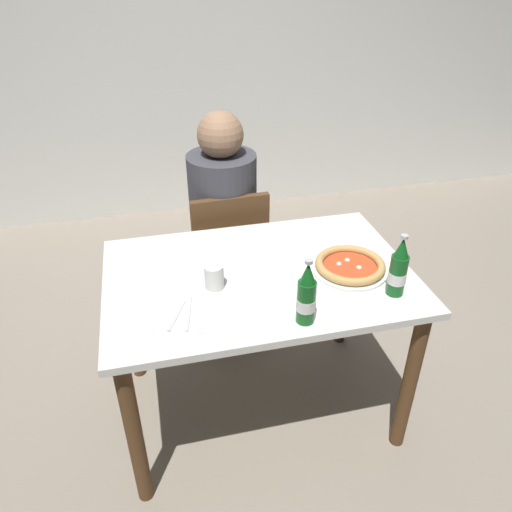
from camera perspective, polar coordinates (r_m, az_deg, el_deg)
ground_plane at (r=2.43m, az=0.29°, el=-16.85°), size 8.00×8.00×0.00m
back_wall_tiled at (r=3.80m, az=-8.26°, el=23.78°), size 7.00×0.10×2.60m
dining_table_main at (r=1.99m, az=0.34°, el=-4.75°), size 1.20×0.80×0.75m
chair_behind_table at (r=2.57m, az=-3.39°, el=0.38°), size 0.42×0.42×0.85m
diner_seated at (r=2.56m, az=-3.74°, el=2.88°), size 0.34×0.34×1.21m
pizza_margherita_near at (r=1.97m, az=10.90°, el=-1.17°), size 0.30×0.30×0.04m
beer_bottle_left at (r=1.64m, az=5.90°, el=-4.68°), size 0.07×0.07×0.25m
beer_bottle_center at (r=1.83m, az=16.26°, el=-1.54°), size 0.07×0.07×0.25m
napkin_with_cutlery at (r=1.73m, az=-8.52°, el=-6.80°), size 0.23×0.23×0.01m
paper_cup at (r=1.83m, az=-4.90°, el=-2.42°), size 0.07×0.07×0.09m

